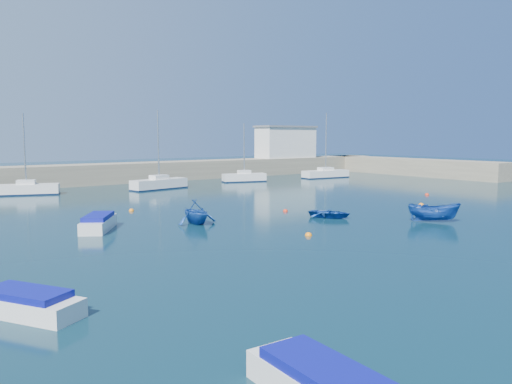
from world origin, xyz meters
TOP-DOWN VIEW (x-y plane):
  - ground at (0.00, 0.00)m, footprint 220.00×220.00m
  - back_wall at (0.00, 46.00)m, footprint 96.00×4.50m
  - right_arm at (44.00, 32.00)m, footprint 4.50×32.00m
  - harbor_office at (30.00, 46.00)m, footprint 10.00×4.00m
  - sailboat_5 at (-11.84, 38.53)m, footprint 6.67×3.94m
  - sailboat_6 at (1.94, 35.42)m, footprint 7.17×3.21m
  - sailboat_7 at (15.50, 37.40)m, footprint 6.13×3.21m
  - sailboat_8 at (28.99, 35.49)m, footprint 7.58×2.83m
  - motorboat_0 at (-19.87, 0.10)m, footprint 3.34×4.24m
  - motorboat_1 at (-12.49, 14.29)m, footprint 3.58×4.42m
  - dinghy_center at (3.43, 8.85)m, footprint 3.47×3.87m
  - dinghy_left at (-6.12, 12.54)m, footprint 2.83×3.27m
  - dinghy_right at (8.11, 2.99)m, footprint 3.41×3.63m
  - buoy_0 at (-2.60, 4.62)m, footprint 0.45×0.45m
  - buoy_1 at (2.69, 13.23)m, footprint 0.41×0.41m
  - buoy_2 at (14.71, 8.71)m, footprint 0.51×0.51m
  - buoy_3 at (-7.45, 20.98)m, footprint 0.43×0.43m
  - buoy_4 at (22.11, 13.25)m, footprint 0.43×0.43m

SIDE VIEW (x-z plane):
  - ground at x=0.00m, z-range 0.00..0.00m
  - buoy_0 at x=-2.60m, z-range -0.22..0.22m
  - buoy_1 at x=2.69m, z-range -0.21..0.21m
  - buoy_2 at x=14.71m, z-range -0.25..0.25m
  - buoy_3 at x=-7.45m, z-range -0.21..0.21m
  - buoy_4 at x=22.11m, z-range -0.22..0.22m
  - dinghy_center at x=3.43m, z-range 0.00..0.66m
  - motorboat_0 at x=-19.87m, z-range -0.03..0.89m
  - motorboat_1 at x=-12.49m, z-range -0.03..1.02m
  - sailboat_8 at x=28.99m, z-range -4.20..5.44m
  - sailboat_7 at x=15.50m, z-range -3.33..4.59m
  - sailboat_5 at x=-11.84m, z-range -3.64..4.90m
  - sailboat_6 at x=1.94m, z-range -3.92..5.24m
  - dinghy_right at x=8.11m, z-range 0.00..1.40m
  - dinghy_left at x=-6.12m, z-range 0.00..1.71m
  - back_wall at x=0.00m, z-range 0.00..2.60m
  - right_arm at x=44.00m, z-range 0.00..2.60m
  - harbor_office at x=30.00m, z-range 2.60..7.60m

